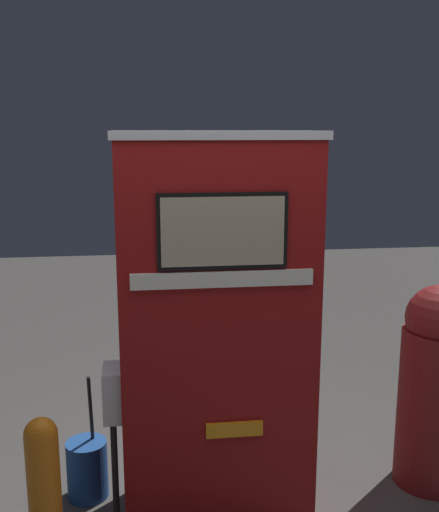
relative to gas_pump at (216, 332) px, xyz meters
The scene contains 4 objects.
gas_pump is the anchor object (origin of this frame).
safety_bollard 1.10m from the gas_pump, 144.58° to the right, with size 0.14×0.14×0.86m.
trash_bin 1.31m from the gas_pump, ahead, with size 0.40×0.40×1.16m.
squeegee_bucket 1.10m from the gas_pump, 162.94° to the left, with size 0.22×0.22×0.72m.
Camera 1 is at (-0.35, -2.61, 1.98)m, focal length 42.00 mm.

